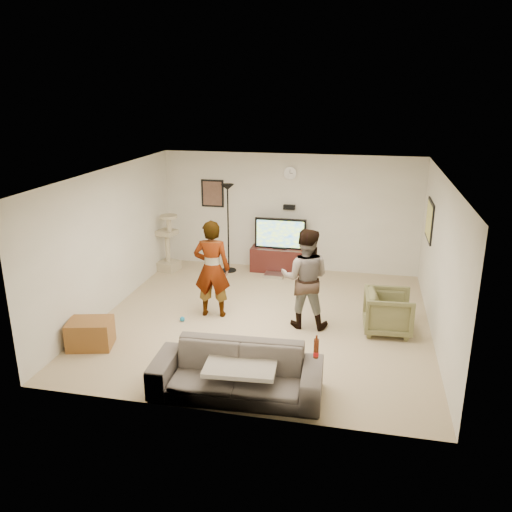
% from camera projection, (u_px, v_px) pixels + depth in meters
% --- Properties ---
extents(floor, '(5.50, 5.50, 0.02)m').
position_uv_depth(floor, '(264.00, 320.00, 8.88)').
color(floor, tan).
rests_on(floor, ground).
extents(ceiling, '(5.50, 5.50, 0.02)m').
position_uv_depth(ceiling, '(265.00, 173.00, 8.10)').
color(ceiling, white).
rests_on(ceiling, wall_back).
extents(wall_back, '(5.50, 0.04, 2.50)m').
position_uv_depth(wall_back, '(290.00, 213.00, 11.05)').
color(wall_back, beige).
rests_on(wall_back, floor).
extents(wall_front, '(5.50, 0.04, 2.50)m').
position_uv_depth(wall_front, '(218.00, 319.00, 5.93)').
color(wall_front, beige).
rests_on(wall_front, floor).
extents(wall_left, '(0.04, 5.50, 2.50)m').
position_uv_depth(wall_left, '(110.00, 240.00, 9.04)').
color(wall_left, beige).
rests_on(wall_left, floor).
extents(wall_right, '(0.04, 5.50, 2.50)m').
position_uv_depth(wall_right, '(440.00, 261.00, 7.94)').
color(wall_right, beige).
rests_on(wall_right, floor).
extents(wall_clock, '(0.26, 0.04, 0.26)m').
position_uv_depth(wall_clock, '(290.00, 173.00, 10.76)').
color(wall_clock, white).
rests_on(wall_clock, wall_back).
extents(wall_speaker, '(0.25, 0.10, 0.10)m').
position_uv_depth(wall_speaker, '(289.00, 207.00, 10.95)').
color(wall_speaker, black).
rests_on(wall_speaker, wall_back).
extents(picture_back, '(0.42, 0.03, 0.52)m').
position_uv_depth(picture_back, '(213.00, 193.00, 11.26)').
color(picture_back, brown).
rests_on(picture_back, wall_back).
extents(picture_right, '(0.03, 0.78, 0.62)m').
position_uv_depth(picture_right, '(429.00, 220.00, 9.35)').
color(picture_right, '#DFD46B').
rests_on(picture_right, wall_right).
extents(tv_stand, '(1.25, 0.45, 0.52)m').
position_uv_depth(tv_stand, '(280.00, 260.00, 11.15)').
color(tv_stand, '#371310').
rests_on(tv_stand, floor).
extents(console_box, '(0.40, 0.30, 0.07)m').
position_uv_depth(console_box, '(274.00, 275.00, 10.87)').
color(console_box, '#BCBCBC').
rests_on(console_box, floor).
extents(tv, '(1.09, 0.08, 0.65)m').
position_uv_depth(tv, '(280.00, 233.00, 10.97)').
color(tv, black).
rests_on(tv, tv_stand).
extents(tv_screen, '(1.01, 0.01, 0.57)m').
position_uv_depth(tv_screen, '(280.00, 234.00, 10.93)').
color(tv_screen, '#DAFC25').
rests_on(tv_screen, tv).
extents(floor_lamp, '(0.32, 0.32, 1.89)m').
position_uv_depth(floor_lamp, '(228.00, 229.00, 10.96)').
color(floor_lamp, black).
rests_on(floor_lamp, floor).
extents(cat_tree, '(0.48, 0.48, 1.25)m').
position_uv_depth(cat_tree, '(167.00, 243.00, 11.09)').
color(cat_tree, tan).
rests_on(cat_tree, floor).
extents(person_left, '(0.66, 0.47, 1.70)m').
position_uv_depth(person_left, '(212.00, 269.00, 8.79)').
color(person_left, '#A0A0A0').
rests_on(person_left, floor).
extents(person_right, '(0.82, 0.64, 1.67)m').
position_uv_depth(person_right, '(305.00, 278.00, 8.40)').
color(person_right, navy).
rests_on(person_right, floor).
extents(sofa, '(2.22, 0.95, 0.64)m').
position_uv_depth(sofa, '(237.00, 372.00, 6.62)').
color(sofa, '#544D48').
rests_on(sofa, floor).
extents(throw_blanket, '(0.95, 0.76, 0.06)m').
position_uv_depth(throw_blanket, '(241.00, 364.00, 6.57)').
color(throw_blanket, '#B4AA98').
rests_on(throw_blanket, sofa).
extents(beer_bottle, '(0.06, 0.06, 0.25)m').
position_uv_depth(beer_bottle, '(316.00, 349.00, 6.28)').
color(beer_bottle, '#501D0A').
rests_on(beer_bottle, sofa).
extents(armchair, '(0.80, 0.78, 0.69)m').
position_uv_depth(armchair, '(388.00, 312.00, 8.32)').
color(armchair, brown).
rests_on(armchair, floor).
extents(side_table, '(0.75, 0.63, 0.43)m').
position_uv_depth(side_table, '(90.00, 334.00, 7.87)').
color(side_table, brown).
rests_on(side_table, floor).
extents(toy_ball, '(0.08, 0.08, 0.08)m').
position_uv_depth(toy_ball, '(182.00, 319.00, 8.78)').
color(toy_ball, '#1879AB').
rests_on(toy_ball, floor).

